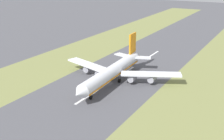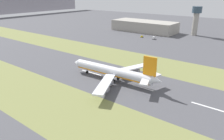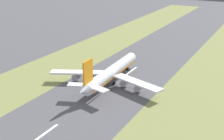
{
  "view_description": "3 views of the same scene",
  "coord_description": "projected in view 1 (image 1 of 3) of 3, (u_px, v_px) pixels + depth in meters",
  "views": [
    {
      "loc": [
        -70.29,
        124.82,
        54.68
      ],
      "look_at": [
        -1.87,
        -1.1,
        7.0
      ],
      "focal_mm": 50.0,
      "sensor_mm": 36.0,
      "label": 1
    },
    {
      "loc": [
        -105.36,
        -81.12,
        54.64
      ],
      "look_at": [
        -1.87,
        -1.1,
        7.0
      ],
      "focal_mm": 35.0,
      "sensor_mm": 36.0,
      "label": 2
    },
    {
      "loc": [
        72.22,
        -140.32,
        64.02
      ],
      "look_at": [
        -1.87,
        -1.1,
        7.0
      ],
      "focal_mm": 50.0,
      "sensor_mm": 36.0,
      "label": 3
    }
  ],
  "objects": [
    {
      "name": "centreline_dash_far",
      "position": [
        87.0,
        97.0,
        137.41
      ],
      "size": [
        1.2,
        18.0,
        0.01
      ],
      "primitive_type": "cube",
      "color": "silver",
      "rests_on": "ground"
    },
    {
      "name": "grass_median_west",
      "position": [
        200.0,
        101.0,
        132.79
      ],
      "size": [
        40.0,
        600.0,
        0.01
      ],
      "primitive_type": "cube",
      "color": "olive",
      "rests_on": "ground"
    },
    {
      "name": "centreline_dash_mid",
      "position": [
        126.0,
        71.0,
        170.76
      ],
      "size": [
        1.2,
        18.0,
        0.01
      ],
      "primitive_type": "cube",
      "color": "silver",
      "rests_on": "ground"
    },
    {
      "name": "centreline_dash_near",
      "position": [
        153.0,
        54.0,
        204.11
      ],
      "size": [
        1.2,
        18.0,
        0.01
      ],
      "primitive_type": "cube",
      "color": "silver",
      "rests_on": "ground"
    },
    {
      "name": "airplane_main_jet",
      "position": [
        114.0,
        71.0,
        152.97
      ],
      "size": [
        64.06,
        67.19,
        20.2
      ],
      "color": "silver",
      "rests_on": "ground"
    },
    {
      "name": "grass_median_east",
      "position": [
        37.0,
        70.0,
        173.56
      ],
      "size": [
        40.0,
        600.0,
        0.01
      ],
      "primitive_type": "cube",
      "color": "olive",
      "rests_on": "ground"
    },
    {
      "name": "ground_plane",
      "position": [
        108.0,
        84.0,
        153.18
      ],
      "size": [
        800.0,
        800.0,
        0.0
      ],
      "primitive_type": "plane",
      "color": "#4C4C51"
    }
  ]
}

